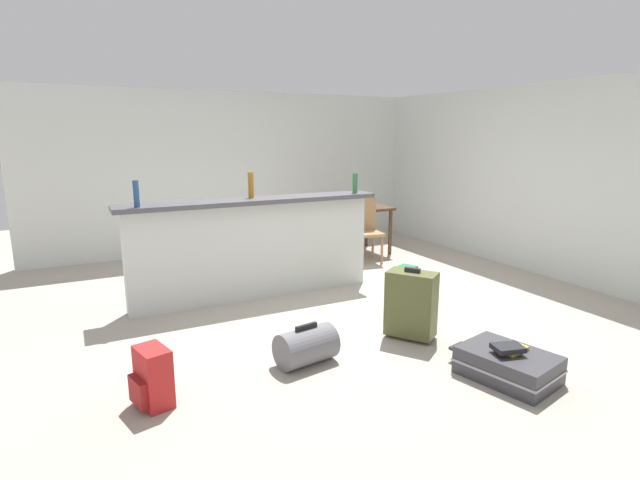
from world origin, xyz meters
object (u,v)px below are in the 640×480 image
object	(u,v)px
dining_table	(352,213)
suitcase_flat_charcoal	(507,365)
backpack_red	(152,378)
backpack_green	(405,286)
bottle_amber	(251,185)
dining_chair_near_partition	(365,227)
bottle_green	(355,183)
bottle_blue	(136,194)
suitcase_upright_olive	(411,304)
book_stack	(510,348)
duffel_bag_grey	(306,346)

from	to	relation	value
dining_table	suitcase_flat_charcoal	distance (m)	4.23
backpack_red	backpack_green	world-z (taller)	same
bottle_amber	dining_chair_near_partition	bearing A→B (deg)	20.38
bottle_green	bottle_blue	bearing A→B (deg)	-178.77
dining_table	suitcase_upright_olive	bearing A→B (deg)	-111.20
dining_table	book_stack	distance (m)	4.23
suitcase_upright_olive	duffel_bag_grey	size ratio (longest dim) A/B	1.28
bottle_blue	book_stack	distance (m)	3.65
dining_table	backpack_red	world-z (taller)	dining_table
duffel_bag_grey	backpack_red	bearing A→B (deg)	-175.50
dining_table	duffel_bag_grey	size ratio (longest dim) A/B	2.10
suitcase_upright_olive	bottle_amber	bearing A→B (deg)	115.06
dining_chair_near_partition	duffel_bag_grey	world-z (taller)	dining_chair_near_partition
duffel_bag_grey	dining_chair_near_partition	bearing A→B (deg)	49.92
bottle_amber	backpack_green	distance (m)	2.05
dining_chair_near_partition	bottle_green	bearing A→B (deg)	-129.37
suitcase_upright_olive	duffel_bag_grey	bearing A→B (deg)	-177.95
bottle_amber	backpack_red	world-z (taller)	bottle_amber
dining_chair_near_partition	backpack_green	bearing A→B (deg)	-108.90
book_stack	suitcase_flat_charcoal	bearing A→B (deg)	65.20
bottle_green	suitcase_upright_olive	distance (m)	2.01
bottle_blue	suitcase_upright_olive	size ratio (longest dim) A/B	0.39
duffel_bag_grey	backpack_green	size ratio (longest dim) A/B	1.25
dining_table	suitcase_flat_charcoal	size ratio (longest dim) A/B	1.25
duffel_bag_grey	suitcase_upright_olive	bearing A→B (deg)	2.05
dining_table	dining_chair_near_partition	distance (m)	0.53
dining_chair_near_partition	backpack_green	distance (m)	1.94
bottle_green	backpack_red	bearing A→B (deg)	-145.68
dining_chair_near_partition	suitcase_flat_charcoal	world-z (taller)	dining_chair_near_partition
suitcase_flat_charcoal	backpack_green	distance (m)	1.79
bottle_blue	bottle_green	size ratio (longest dim) A/B	1.11
bottle_amber	suitcase_flat_charcoal	xyz separation A→B (m)	(1.05, -2.82, -1.18)
backpack_green	dining_table	bearing A→B (deg)	73.43
bottle_green	book_stack	distance (m)	2.90
bottle_blue	suitcase_flat_charcoal	bearing A→B (deg)	-49.02
bottle_green	suitcase_flat_charcoal	bearing A→B (deg)	-94.91
bottle_green	bottle_amber	bearing A→B (deg)	174.49
dining_table	duffel_bag_grey	bearing A→B (deg)	-126.05
duffel_bag_grey	dining_table	bearing A→B (deg)	53.95
suitcase_flat_charcoal	bottle_amber	bearing A→B (deg)	110.48
backpack_green	book_stack	bearing A→B (deg)	-100.53
bottle_green	suitcase_flat_charcoal	distance (m)	2.94
backpack_red	book_stack	world-z (taller)	backpack_red
bottle_green	dining_table	world-z (taller)	bottle_green
suitcase_upright_olive	book_stack	xyz separation A→B (m)	(0.18, -0.98, -0.08)
backpack_green	bottle_amber	bearing A→B (deg)	142.27
bottle_blue	duffel_bag_grey	bearing A→B (deg)	-59.05
suitcase_upright_olive	backpack_red	world-z (taller)	suitcase_upright_olive
bottle_amber	dining_chair_near_partition	world-z (taller)	bottle_amber
dining_chair_near_partition	backpack_red	size ratio (longest dim) A/B	2.21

